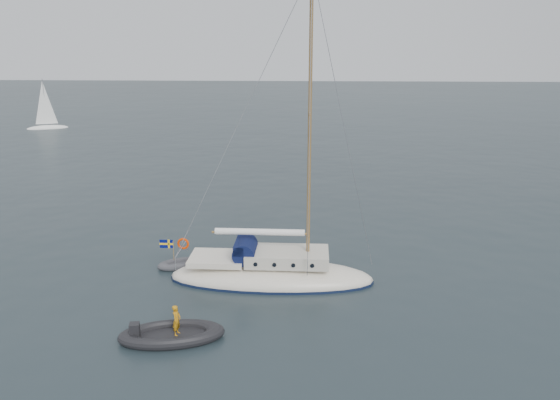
{
  "coord_description": "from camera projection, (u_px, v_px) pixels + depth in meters",
  "views": [
    {
      "loc": [
        -1.12,
        -26.08,
        11.15
      ],
      "look_at": [
        -2.48,
        0.0,
        3.69
      ],
      "focal_mm": 35.0,
      "sensor_mm": 36.0,
      "label": 1
    }
  ],
  "objects": [
    {
      "name": "rib",
      "position": [
        171.0,
        334.0,
        21.35
      ],
      "size": [
        4.15,
        1.89,
        1.46
      ],
      "rotation": [
        0.0,
        0.0,
        0.2
      ],
      "color": "black",
      "rests_on": "ground"
    },
    {
      "name": "ground",
      "position": [
        328.0,
        269.0,
        28.06
      ],
      "size": [
        300.0,
        300.0,
        0.0
      ],
      "primitive_type": "plane",
      "color": "black",
      "rests_on": "ground"
    },
    {
      "name": "dinghy",
      "position": [
        182.0,
        264.0,
        28.36
      ],
      "size": [
        2.56,
        1.16,
        0.37
      ],
      "rotation": [
        0.0,
        0.0,
        0.4
      ],
      "color": "#424347",
      "rests_on": "ground"
    },
    {
      "name": "distant_yacht_c",
      "position": [
        45.0,
        106.0,
        74.1
      ],
      "size": [
        5.36,
        2.86,
        7.1
      ],
      "rotation": [
        0.0,
        0.0,
        0.42
      ],
      "color": "white",
      "rests_on": "ground"
    },
    {
      "name": "sailboat",
      "position": [
        271.0,
        260.0,
        26.39
      ],
      "size": [
        10.43,
        3.12,
        14.86
      ],
      "rotation": [
        0.0,
        0.0,
        -0.01
      ],
      "color": "white",
      "rests_on": "ground"
    }
  ]
}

